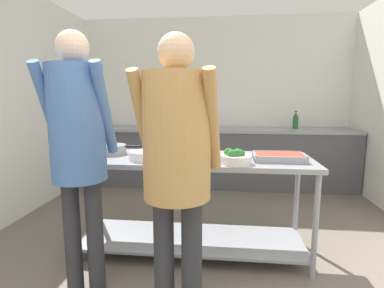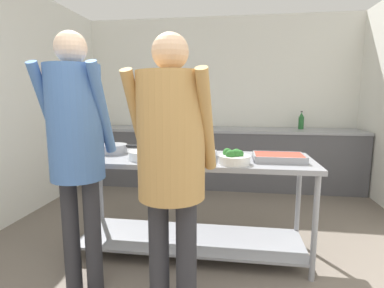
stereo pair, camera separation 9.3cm
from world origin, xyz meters
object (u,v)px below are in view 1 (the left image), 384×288
sauce_pan (112,149)px  broccoli_bowl (235,157)px  guest_serving_left (177,152)px  water_bottle (295,121)px  plate_stack (145,155)px  guest_serving_right (78,137)px  serving_tray_vegetables (279,157)px  serving_tray_roast (192,156)px

sauce_pan → broccoli_bowl: 1.15m
guest_serving_left → water_bottle: guest_serving_left is taller
plate_stack → guest_serving_left: 0.80m
water_bottle → sauce_pan: bearing=-134.7°
plate_stack → guest_serving_right: guest_serving_right is taller
sauce_pan → serving_tray_vegetables: size_ratio=0.99×
guest_serving_left → guest_serving_right: guest_serving_right is taller
guest_serving_left → guest_serving_right: bearing=165.1°
serving_tray_roast → guest_serving_left: bearing=-90.4°
serving_tray_roast → serving_tray_vegetables: size_ratio=1.01×
serving_tray_roast → broccoli_bowl: bearing=-23.1°
plate_stack → guest_serving_left: bearing=-61.3°
sauce_pan → water_bottle: water_bottle is taller
serving_tray_roast → sauce_pan: bearing=170.0°
guest_serving_right → water_bottle: (2.06, 2.85, -0.10)m
serving_tray_roast → guest_serving_right: (-0.70, -0.59, 0.23)m
plate_stack → broccoli_bowl: size_ratio=1.14×
serving_tray_vegetables → guest_serving_right: guest_serving_right is taller
serving_tray_roast → guest_serving_left: size_ratio=0.24×
serving_tray_roast → guest_serving_right: 0.94m
plate_stack → serving_tray_roast: 0.39m
broccoli_bowl → guest_serving_right: 1.16m
plate_stack → broccoli_bowl: (0.74, -0.07, 0.01)m
sauce_pan → guest_serving_right: 0.75m
sauce_pan → serving_tray_vegetables: sauce_pan is taller
broccoli_bowl → water_bottle: bearing=67.6°
guest_serving_right → water_bottle: 3.51m
serving_tray_roast → water_bottle: size_ratio=1.52×
plate_stack → guest_serving_left: (0.37, -0.68, 0.16)m
sauce_pan → water_bottle: size_ratio=1.49×
plate_stack → broccoli_bowl: broccoli_bowl is taller
sauce_pan → broccoli_bowl: bearing=-14.5°
broccoli_bowl → water_bottle: (1.00, 2.41, 0.11)m
plate_stack → broccoli_bowl: bearing=-5.1°
broccoli_bowl → serving_tray_vegetables: (0.36, 0.17, -0.02)m
sauce_pan → guest_serving_right: bearing=-86.0°
serving_tray_roast → broccoli_bowl: (0.36, -0.15, 0.02)m
serving_tray_vegetables → serving_tray_roast: bearing=-178.9°
guest_serving_left → water_bottle: (1.36, 3.03, -0.04)m
serving_tray_roast → guest_serving_left: 0.79m
serving_tray_roast → guest_serving_right: size_ratio=0.23×
guest_serving_left → water_bottle: size_ratio=6.45×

